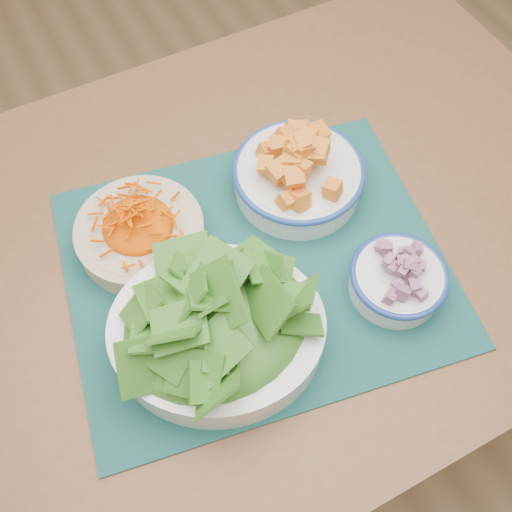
{
  "coord_description": "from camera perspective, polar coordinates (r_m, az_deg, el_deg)",
  "views": [
    {
      "loc": [
        -0.48,
        -0.33,
        1.49
      ],
      "look_at": [
        -0.29,
        0.03,
        0.78
      ],
      "focal_mm": 40.0,
      "sensor_mm": 36.0,
      "label": 1
    }
  ],
  "objects": [
    {
      "name": "onion_bowl",
      "position": [
        0.82,
        14.03,
        -2.12
      ],
      "size": [
        0.16,
        0.16,
        0.07
      ],
      "rotation": [
        0.0,
        0.0,
        -0.23
      ],
      "color": "white",
      "rests_on": "placemat"
    },
    {
      "name": "squash_bowl",
      "position": [
        0.88,
        4.29,
        8.52
      ],
      "size": [
        0.21,
        0.21,
        0.1
      ],
      "rotation": [
        0.0,
        0.0,
        -0.06
      ],
      "color": "silver",
      "rests_on": "placemat"
    },
    {
      "name": "ground",
      "position": [
        1.6,
        9.77,
        -10.78
      ],
      "size": [
        4.0,
        4.0,
        0.0
      ],
      "primitive_type": "plane",
      "color": "#967248",
      "rests_on": "ground"
    },
    {
      "name": "table",
      "position": [
        0.95,
        -0.93,
        -0.64
      ],
      "size": [
        1.27,
        0.86,
        0.75
      ],
      "rotation": [
        0.0,
        0.0,
        -0.02
      ],
      "color": "brown",
      "rests_on": "ground"
    },
    {
      "name": "carrot_bowl",
      "position": [
        0.85,
        -11.59,
        2.62
      ],
      "size": [
        0.25,
        0.25,
        0.07
      ],
      "rotation": [
        0.0,
        0.0,
        0.41
      ],
      "color": "beige",
      "rests_on": "placemat"
    },
    {
      "name": "lettuce_bowl",
      "position": [
        0.73,
        -3.98,
        -6.75
      ],
      "size": [
        0.36,
        0.33,
        0.13
      ],
      "rotation": [
        0.0,
        0.0,
        -0.43
      ],
      "color": "white",
      "rests_on": "placemat"
    },
    {
      "name": "placemat",
      "position": [
        0.84,
        0.0,
        -1.1
      ],
      "size": [
        0.62,
        0.54,
        0.0
      ],
      "primitive_type": "cube",
      "rotation": [
        0.0,
        0.0,
        -0.18
      ],
      "color": "#0D3230",
      "rests_on": "table"
    }
  ]
}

